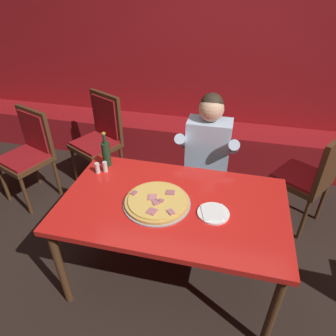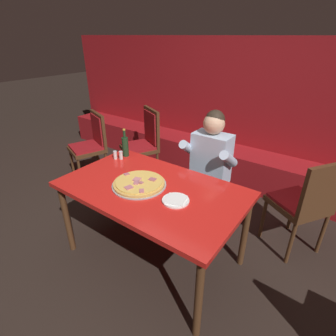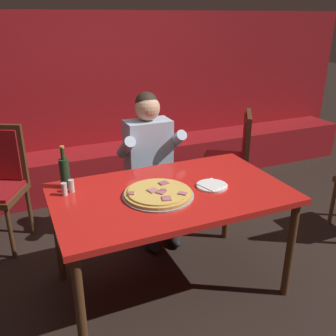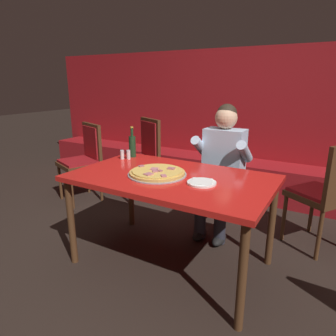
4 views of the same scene
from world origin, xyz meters
name	(u,v)px [view 4 (image 4 of 4)]	position (x,y,z in m)	size (l,w,h in m)	color
ground_plane	(171,262)	(0.00, 0.00, 0.00)	(24.00, 24.00, 0.00)	black
booth_wall_panel	(250,121)	(0.00, 2.18, 0.95)	(6.80, 0.16, 1.90)	maroon
booth_bench	(240,178)	(0.00, 1.86, 0.23)	(6.46, 0.48, 0.46)	maroon
main_dining_table	(171,185)	(0.00, 0.00, 0.70)	(1.54, 0.92, 0.77)	#4C2D19
pizza	(157,173)	(-0.10, -0.04, 0.79)	(0.46, 0.46, 0.05)	#9E9EA3
plate_white_paper	(202,182)	(0.28, -0.05, 0.78)	(0.21, 0.21, 0.02)	white
beer_bottle	(132,146)	(-0.62, 0.34, 0.88)	(0.07, 0.07, 0.29)	#19381E
shaker_oregano	(122,155)	(-0.65, 0.21, 0.81)	(0.04, 0.04, 0.09)	silver
shaker_black_pepper	(129,155)	(-0.60, 0.25, 0.81)	(0.04, 0.04, 0.09)	silver
diner_seated_blue_shirt	(221,165)	(0.14, 0.71, 0.71)	(0.53, 0.53, 1.27)	black
dining_chair_near_right	(329,189)	(1.07, 0.88, 0.58)	(0.61, 0.61, 0.99)	#4C2D19
dining_chair_by_booth	(143,153)	(-1.08, 1.15, 0.59)	(0.59, 0.59, 1.02)	#4C2D19
dining_chair_far_left	(84,156)	(-1.66, 0.70, 0.57)	(0.57, 0.57, 0.97)	#4C2D19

